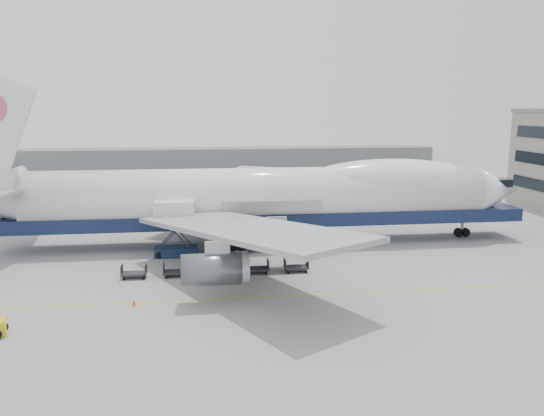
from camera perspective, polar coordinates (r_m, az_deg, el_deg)
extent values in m
plane|color=gray|center=(50.92, 0.22, -7.15)|extent=(260.00, 260.00, 0.00)
cube|color=gold|center=(45.30, 1.24, -9.45)|extent=(60.00, 0.15, 0.01)
cube|color=slate|center=(118.72, -9.14, 4.67)|extent=(110.00, 8.00, 7.00)
cylinder|color=white|center=(61.20, -1.27, 1.37)|extent=(52.00, 6.40, 6.40)
cube|color=#111C3E|center=(61.77, -0.34, -0.96)|extent=(60.00, 5.76, 1.50)
cone|color=white|center=(70.44, 22.90, 1.75)|extent=(6.00, 6.40, 6.40)
ellipsoid|color=white|center=(64.49, 12.66, 3.17)|extent=(20.67, 5.78, 4.56)
cube|color=#9EA0A3|center=(47.08, -3.03, -2.21)|extent=(20.35, 26.74, 2.26)
cube|color=#9EA0A3|center=(75.14, -4.73, 2.60)|extent=(20.35, 26.74, 2.26)
cylinder|color=#595B60|center=(80.06, -7.01, 1.46)|extent=(4.80, 2.60, 2.60)
cylinder|color=#595B60|center=(71.48, -2.13, 0.43)|extent=(4.80, 2.60, 2.60)
cylinder|color=#595B60|center=(52.03, -0.07, -3.44)|extent=(4.80, 2.60, 2.60)
cylinder|color=#595B60|center=(42.96, -6.52, -6.57)|extent=(4.80, 2.60, 2.60)
cylinder|color=slate|center=(69.29, 19.77, -1.92)|extent=(0.36, 0.36, 2.50)
cylinder|color=black|center=(69.44, 19.74, -2.48)|extent=(1.10, 0.45, 1.10)
cylinder|color=slate|center=(58.92, -3.85, -3.44)|extent=(0.36, 0.36, 2.50)
cylinder|color=black|center=(59.09, -3.84, -4.10)|extent=(1.10, 0.45, 1.10)
cylinder|color=slate|center=(64.74, -4.19, -2.16)|extent=(0.36, 0.36, 2.50)
cylinder|color=black|center=(64.90, -4.18, -2.76)|extent=(1.10, 0.45, 1.10)
cube|color=#182A49|center=(57.96, -10.29, -4.60)|extent=(4.54, 2.23, 0.99)
cube|color=silver|center=(56.95, -10.44, -0.22)|extent=(4.18, 2.41, 1.98)
cube|color=#182A49|center=(56.43, -10.42, -2.61)|extent=(3.23, 0.17, 3.57)
cube|color=#182A49|center=(58.37, -10.32, -2.16)|extent=(3.23, 0.17, 3.57)
cube|color=slate|center=(58.37, -10.37, 0.04)|extent=(2.18, 1.11, 0.15)
cylinder|color=black|center=(57.22, -11.96, -4.95)|extent=(0.81, 0.32, 0.81)
cylinder|color=black|center=(58.96, -11.83, -4.49)|extent=(0.81, 0.32, 0.81)
cylinder|color=black|center=(57.05, -8.70, -4.89)|extent=(0.81, 0.32, 0.81)
cylinder|color=black|center=(58.79, -8.66, -4.42)|extent=(0.81, 0.32, 0.81)
cylinder|color=black|center=(42.83, -26.97, -11.38)|extent=(0.69, 0.30, 0.69)
cone|color=#EC4F0C|center=(44.53, -14.64, -9.83)|extent=(0.32, 0.32, 0.49)
cube|color=#EC4F0C|center=(44.61, -14.62, -10.11)|extent=(0.33, 0.33, 0.03)
cube|color=#2D2D30|center=(51.34, -14.62, -6.83)|extent=(2.30, 1.35, 0.18)
cube|color=#2D2D30|center=(51.38, -15.87, -6.42)|extent=(0.08, 1.35, 0.90)
cube|color=#2D2D30|center=(51.09, -13.41, -6.39)|extent=(0.08, 1.35, 0.90)
cylinder|color=black|center=(51.03, -15.63, -7.35)|extent=(0.30, 0.12, 0.30)
cylinder|color=black|center=(52.06, -15.47, -6.97)|extent=(0.30, 0.12, 0.30)
cylinder|color=black|center=(50.81, -13.72, -7.33)|extent=(0.30, 0.12, 0.30)
cylinder|color=black|center=(51.85, -13.59, -6.96)|extent=(0.30, 0.12, 0.30)
cube|color=#2D2D30|center=(50.99, -10.32, -6.78)|extent=(2.30, 1.35, 0.18)
cube|color=#2D2D30|center=(50.94, -11.57, -6.37)|extent=(0.08, 1.35, 0.90)
cube|color=#2D2D30|center=(50.82, -9.08, -6.32)|extent=(0.08, 1.35, 0.90)
cylinder|color=black|center=(50.61, -11.30, -7.30)|extent=(0.30, 0.12, 0.30)
cylinder|color=black|center=(51.65, -11.22, -6.93)|extent=(0.30, 0.12, 0.30)
cylinder|color=black|center=(50.51, -9.36, -7.27)|extent=(0.30, 0.12, 0.30)
cylinder|color=black|center=(51.56, -9.33, -6.90)|extent=(0.30, 0.12, 0.30)
cube|color=#2D2D30|center=(50.92, -5.98, -6.68)|extent=(2.30, 1.35, 0.18)
cube|color=#2D2D30|center=(50.79, -7.23, -6.28)|extent=(0.08, 1.35, 0.90)
cube|color=#2D2D30|center=(50.84, -4.74, -6.22)|extent=(0.08, 1.35, 0.90)
cylinder|color=black|center=(50.48, -6.92, -7.22)|extent=(0.30, 0.12, 0.30)
cylinder|color=black|center=(51.53, -6.94, -6.84)|extent=(0.30, 0.12, 0.30)
cylinder|color=black|center=(50.51, -4.98, -7.16)|extent=(0.30, 0.12, 0.30)
cylinder|color=black|center=(51.56, -5.03, -6.79)|extent=(0.30, 0.12, 0.30)
cube|color=#2D2D30|center=(51.14, -1.65, -6.55)|extent=(2.30, 1.35, 0.18)
cube|color=#2D2D30|center=(50.93, -2.89, -6.16)|extent=(0.08, 1.35, 0.90)
cube|color=#2D2D30|center=(51.14, -0.42, -6.08)|extent=(0.08, 1.35, 0.90)
cylinder|color=black|center=(50.64, -2.55, -7.09)|extent=(0.30, 0.12, 0.30)
cylinder|color=black|center=(51.68, -2.66, -6.72)|extent=(0.30, 0.12, 0.30)
cylinder|color=black|center=(50.80, -0.62, -7.02)|extent=(0.30, 0.12, 0.30)
cylinder|color=black|center=(51.84, -0.77, -6.65)|extent=(0.30, 0.12, 0.30)
cube|color=#2D2D30|center=(51.65, 2.61, -6.38)|extent=(2.30, 1.35, 0.18)
cube|color=#2D2D30|center=(51.36, 1.40, -6.01)|extent=(0.08, 1.35, 0.90)
cube|color=#2D2D30|center=(51.73, 3.82, -5.90)|extent=(0.08, 1.35, 0.90)
cylinder|color=black|center=(51.08, 1.77, -6.92)|extent=(0.30, 0.12, 0.30)
cylinder|color=black|center=(52.12, 1.58, -6.56)|extent=(0.30, 0.12, 0.30)
cylinder|color=black|center=(51.37, 3.66, -6.84)|extent=(0.30, 0.12, 0.30)
cylinder|color=black|center=(52.40, 3.42, -6.48)|extent=(0.30, 0.12, 0.30)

